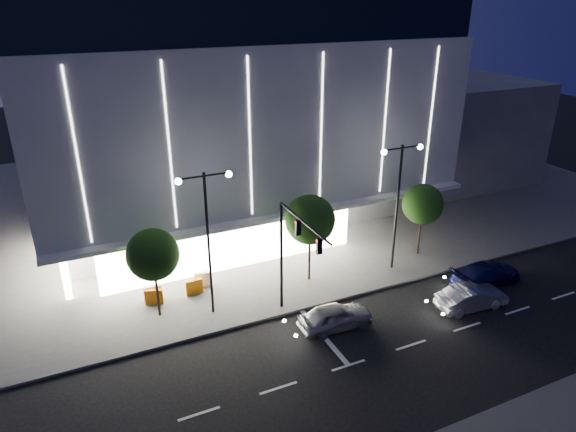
{
  "coord_description": "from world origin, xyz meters",
  "views": [
    {
      "loc": [
        -9.84,
        -19.6,
        17.82
      ],
      "look_at": [
        2.51,
        7.13,
        5.0
      ],
      "focal_mm": 32.0,
      "sensor_mm": 36.0,
      "label": 1
    }
  ],
  "objects_px": {
    "traffic_mast": "(292,245)",
    "tree_left": "(154,257)",
    "barrier_d": "(203,279)",
    "barrier_b": "(153,293)",
    "street_lamp_east": "(399,190)",
    "barrier_a": "(154,297)",
    "street_lamp_west": "(207,224)",
    "car_second": "(472,297)",
    "tree_mid": "(310,222)",
    "barrier_c": "(194,287)",
    "car_third": "(486,274)",
    "tree_right": "(423,206)",
    "car_lead": "(335,316)"
  },
  "relations": [
    {
      "from": "street_lamp_west",
      "to": "tree_mid",
      "type": "distance_m",
      "value": 7.28
    },
    {
      "from": "tree_left",
      "to": "car_third",
      "type": "distance_m",
      "value": 21.39
    },
    {
      "from": "barrier_a",
      "to": "barrier_d",
      "type": "bearing_deg",
      "value": 31.11
    },
    {
      "from": "barrier_a",
      "to": "barrier_c",
      "type": "bearing_deg",
      "value": 20.18
    },
    {
      "from": "tree_mid",
      "to": "barrier_a",
      "type": "bearing_deg",
      "value": 172.57
    },
    {
      "from": "tree_left",
      "to": "barrier_b",
      "type": "distance_m",
      "value": 3.83
    },
    {
      "from": "street_lamp_west",
      "to": "car_second",
      "type": "bearing_deg",
      "value": -22.48
    },
    {
      "from": "tree_mid",
      "to": "barrier_a",
      "type": "height_order",
      "value": "tree_mid"
    },
    {
      "from": "car_second",
      "to": "barrier_c",
      "type": "xyz_separation_m",
      "value": [
        -15.06,
        8.45,
        -0.09
      ]
    },
    {
      "from": "tree_right",
      "to": "barrier_a",
      "type": "relative_size",
      "value": 5.01
    },
    {
      "from": "car_lead",
      "to": "traffic_mast",
      "type": "bearing_deg",
      "value": 51.51
    },
    {
      "from": "tree_left",
      "to": "car_lead",
      "type": "height_order",
      "value": "tree_left"
    },
    {
      "from": "car_third",
      "to": "barrier_c",
      "type": "bearing_deg",
      "value": 67.0
    },
    {
      "from": "traffic_mast",
      "to": "tree_right",
      "type": "height_order",
      "value": "traffic_mast"
    },
    {
      "from": "barrier_b",
      "to": "barrier_c",
      "type": "relative_size",
      "value": 1.0
    },
    {
      "from": "street_lamp_east",
      "to": "tree_mid",
      "type": "relative_size",
      "value": 1.46
    },
    {
      "from": "street_lamp_west",
      "to": "barrier_c",
      "type": "xyz_separation_m",
      "value": [
        -0.49,
        2.42,
        -5.31
      ]
    },
    {
      "from": "car_second",
      "to": "barrier_a",
      "type": "xyz_separation_m",
      "value": [
        -17.61,
        8.36,
        -0.09
      ]
    },
    {
      "from": "traffic_mast",
      "to": "tree_left",
      "type": "relative_size",
      "value": 1.24
    },
    {
      "from": "street_lamp_west",
      "to": "car_third",
      "type": "xyz_separation_m",
      "value": [
        17.5,
        -4.23,
        -5.21
      ]
    },
    {
      "from": "car_third",
      "to": "barrier_c",
      "type": "distance_m",
      "value": 19.18
    },
    {
      "from": "tree_mid",
      "to": "tree_right",
      "type": "height_order",
      "value": "tree_mid"
    },
    {
      "from": "car_lead",
      "to": "barrier_a",
      "type": "relative_size",
      "value": 4.01
    },
    {
      "from": "street_lamp_west",
      "to": "car_third",
      "type": "bearing_deg",
      "value": -13.59
    },
    {
      "from": "street_lamp_west",
      "to": "car_second",
      "type": "relative_size",
      "value": 1.99
    },
    {
      "from": "traffic_mast",
      "to": "barrier_c",
      "type": "xyz_separation_m",
      "value": [
        -4.49,
        5.08,
        -4.38
      ]
    },
    {
      "from": "barrier_a",
      "to": "barrier_d",
      "type": "distance_m",
      "value": 3.42
    },
    {
      "from": "barrier_d",
      "to": "tree_left",
      "type": "bearing_deg",
      "value": -138.35
    },
    {
      "from": "barrier_b",
      "to": "barrier_d",
      "type": "relative_size",
      "value": 1.0
    },
    {
      "from": "street_lamp_east",
      "to": "tree_mid",
      "type": "distance_m",
      "value": 6.27
    },
    {
      "from": "street_lamp_west",
      "to": "car_second",
      "type": "distance_m",
      "value": 16.61
    },
    {
      "from": "tree_left",
      "to": "barrier_c",
      "type": "distance_m",
      "value": 4.43
    },
    {
      "from": "car_third",
      "to": "barrier_a",
      "type": "xyz_separation_m",
      "value": [
        -20.54,
        6.56,
        -0.1
      ]
    },
    {
      "from": "street_lamp_west",
      "to": "street_lamp_east",
      "type": "relative_size",
      "value": 1.0
    },
    {
      "from": "traffic_mast",
      "to": "tree_mid",
      "type": "relative_size",
      "value": 1.15
    },
    {
      "from": "street_lamp_east",
      "to": "barrier_a",
      "type": "distance_m",
      "value": 17.05
    },
    {
      "from": "street_lamp_west",
      "to": "barrier_b",
      "type": "height_order",
      "value": "street_lamp_west"
    },
    {
      "from": "tree_right",
      "to": "car_third",
      "type": "bearing_deg",
      "value": -74.32
    },
    {
      "from": "barrier_c",
      "to": "barrier_d",
      "type": "xyz_separation_m",
      "value": [
        0.78,
        0.67,
        0.0
      ]
    },
    {
      "from": "tree_left",
      "to": "barrier_d",
      "type": "bearing_deg",
      "value": 32.41
    },
    {
      "from": "street_lamp_west",
      "to": "car_second",
      "type": "height_order",
      "value": "street_lamp_west"
    },
    {
      "from": "car_third",
      "to": "traffic_mast",
      "type": "bearing_deg",
      "value": 80.67
    },
    {
      "from": "tree_left",
      "to": "barrier_d",
      "type": "distance_m",
      "value": 5.14
    },
    {
      "from": "car_lead",
      "to": "barrier_c",
      "type": "bearing_deg",
      "value": 44.76
    },
    {
      "from": "tree_right",
      "to": "barrier_c",
      "type": "bearing_deg",
      "value": 175.16
    },
    {
      "from": "tree_right",
      "to": "barrier_a",
      "type": "height_order",
      "value": "tree_right"
    },
    {
      "from": "barrier_b",
      "to": "street_lamp_east",
      "type": "bearing_deg",
      "value": -8.09
    },
    {
      "from": "car_lead",
      "to": "car_second",
      "type": "height_order",
      "value": "car_lead"
    },
    {
      "from": "car_third",
      "to": "barrier_b",
      "type": "distance_m",
      "value": 21.7
    },
    {
      "from": "tree_right",
      "to": "barrier_a",
      "type": "distance_m",
      "value": 19.38
    }
  ]
}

